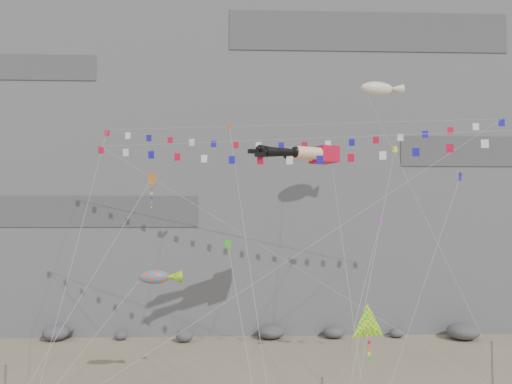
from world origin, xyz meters
TOP-DOWN VIEW (x-y plane):
  - cliff at (0.00, 32.00)m, footprint 80.00×28.00m
  - talus_boulders at (0.00, 17.00)m, footprint 60.00×3.00m
  - anchor_pole_right at (11.42, -2.10)m, footprint 0.12×0.12m
  - legs_kite at (1.64, 5.91)m, footprint 6.88×15.82m
  - flag_banner_upper at (1.26, 9.13)m, footprint 31.20×15.65m
  - flag_banner_lower at (1.43, 3.17)m, footprint 29.94×8.73m
  - harlequin_kite at (-9.15, 4.06)m, footprint 7.06×9.88m
  - fish_windsock at (-8.58, 2.37)m, footprint 7.78×8.18m
  - delta_kite at (4.20, -2.52)m, footprint 3.91×6.04m
  - blimp_windsock at (8.38, 9.78)m, footprint 6.85×12.79m
  - small_kite_a at (-3.76, 8.73)m, footprint 3.13×16.19m
  - small_kite_b at (6.81, 4.16)m, footprint 6.22×9.86m
  - small_kite_c at (-3.74, 1.10)m, footprint 2.56×9.05m
  - small_kite_d at (9.07, 7.87)m, footprint 8.59×16.12m
  - small_kite_e at (11.40, 1.58)m, footprint 8.62×7.38m

SIDE VIEW (x-z plane):
  - talus_boulders at x=0.00m, z-range 0.00..1.20m
  - anchor_pole_right at x=11.42m, z-range 0.00..4.29m
  - delta_kite at x=4.20m, z-range 1.35..9.27m
  - fish_windsock at x=-8.58m, z-range 1.49..13.51m
  - small_kite_c at x=-3.74m, z-range 3.05..16.01m
  - small_kite_b at x=6.81m, z-range 3.23..18.66m
  - small_kite_e at x=11.40m, z-range 5.15..22.59m
  - harlequin_kite at x=-9.15m, z-range 5.07..22.89m
  - legs_kite at x=1.64m, z-range 5.27..26.92m
  - small_kite_d at x=9.07m, z-range 4.25..28.45m
  - flag_banner_lower at x=1.43m, z-range 6.14..27.40m
  - small_kite_a at x=-3.76m, z-range 5.90..30.34m
  - flag_banner_upper at x=1.26m, z-range 5.14..32.54m
  - blimp_windsock at x=8.38m, z-range 9.32..34.65m
  - cliff at x=0.00m, z-range 0.00..50.00m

